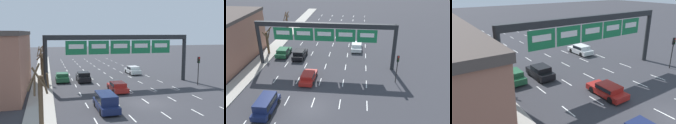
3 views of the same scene
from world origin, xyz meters
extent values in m
plane|color=#333338|center=(0.00, 0.00, 0.00)|extent=(220.00, 220.00, 0.00)
cube|color=white|center=(-6.60, 1.00, 0.01)|extent=(0.12, 2.00, 0.01)
cube|color=white|center=(-6.60, 6.00, 0.01)|extent=(0.12, 2.00, 0.01)
cube|color=white|center=(-6.60, 11.00, 0.01)|extent=(0.12, 2.00, 0.01)
cube|color=white|center=(-6.60, 16.00, 0.01)|extent=(0.12, 2.00, 0.01)
cube|color=white|center=(-6.60, 21.00, 0.01)|extent=(0.12, 2.00, 0.01)
cube|color=white|center=(-6.60, 26.00, 0.01)|extent=(0.12, 2.00, 0.01)
cube|color=white|center=(-6.60, 31.00, 0.01)|extent=(0.12, 2.00, 0.01)
cube|color=white|center=(-6.60, 36.00, 0.01)|extent=(0.12, 2.00, 0.01)
cube|color=white|center=(-6.60, 41.00, 0.01)|extent=(0.12, 2.00, 0.01)
cube|color=white|center=(-6.60, 46.00, 0.01)|extent=(0.12, 2.00, 0.01)
cube|color=white|center=(-3.30, 1.00, 0.01)|extent=(0.12, 2.00, 0.01)
cube|color=white|center=(-3.30, 6.00, 0.01)|extent=(0.12, 2.00, 0.01)
cube|color=white|center=(-3.30, 11.00, 0.01)|extent=(0.12, 2.00, 0.01)
cube|color=white|center=(-3.30, 16.00, 0.01)|extent=(0.12, 2.00, 0.01)
cube|color=white|center=(-3.30, 21.00, 0.01)|extent=(0.12, 2.00, 0.01)
cube|color=white|center=(-3.30, 26.00, 0.01)|extent=(0.12, 2.00, 0.01)
cube|color=white|center=(-3.30, 31.00, 0.01)|extent=(0.12, 2.00, 0.01)
cube|color=white|center=(-3.30, 36.00, 0.01)|extent=(0.12, 2.00, 0.01)
cube|color=white|center=(-3.30, 41.00, 0.01)|extent=(0.12, 2.00, 0.01)
cube|color=white|center=(-3.30, 46.00, 0.01)|extent=(0.12, 2.00, 0.01)
cube|color=white|center=(0.00, 1.00, 0.01)|extent=(0.12, 2.00, 0.01)
cube|color=white|center=(0.00, 6.00, 0.01)|extent=(0.12, 2.00, 0.01)
cube|color=white|center=(0.00, 11.00, 0.01)|extent=(0.12, 2.00, 0.01)
cube|color=white|center=(0.00, 16.00, 0.01)|extent=(0.12, 2.00, 0.01)
cube|color=white|center=(0.00, 21.00, 0.01)|extent=(0.12, 2.00, 0.01)
cube|color=white|center=(0.00, 26.00, 0.01)|extent=(0.12, 2.00, 0.01)
cube|color=white|center=(0.00, 31.00, 0.01)|extent=(0.12, 2.00, 0.01)
cube|color=white|center=(0.00, 36.00, 0.01)|extent=(0.12, 2.00, 0.01)
cube|color=white|center=(0.00, 41.00, 0.01)|extent=(0.12, 2.00, 0.01)
cube|color=white|center=(0.00, 46.00, 0.01)|extent=(0.12, 2.00, 0.01)
cube|color=white|center=(3.30, 1.00, 0.01)|extent=(0.12, 2.00, 0.01)
cube|color=white|center=(3.30, 6.00, 0.01)|extent=(0.12, 2.00, 0.01)
cube|color=white|center=(3.30, 11.00, 0.01)|extent=(0.12, 2.00, 0.01)
cube|color=white|center=(3.30, 16.00, 0.01)|extent=(0.12, 2.00, 0.01)
cube|color=white|center=(3.30, 21.00, 0.01)|extent=(0.12, 2.00, 0.01)
cube|color=white|center=(3.30, 26.00, 0.01)|extent=(0.12, 2.00, 0.01)
cube|color=white|center=(3.30, 31.00, 0.01)|extent=(0.12, 2.00, 0.01)
cube|color=white|center=(3.30, 36.00, 0.01)|extent=(0.12, 2.00, 0.01)
cube|color=white|center=(3.30, 41.00, 0.01)|extent=(0.12, 2.00, 0.01)
cube|color=white|center=(3.30, 46.00, 0.01)|extent=(0.12, 2.00, 0.01)
cube|color=white|center=(6.60, 1.00, 0.01)|extent=(0.12, 2.00, 0.01)
cube|color=white|center=(6.60, 6.00, 0.01)|extent=(0.12, 2.00, 0.01)
cube|color=white|center=(6.60, 11.00, 0.01)|extent=(0.12, 2.00, 0.01)
cube|color=white|center=(6.60, 16.00, 0.01)|extent=(0.12, 2.00, 0.01)
cube|color=white|center=(6.60, 21.00, 0.01)|extent=(0.12, 2.00, 0.01)
cube|color=white|center=(6.60, 26.00, 0.01)|extent=(0.12, 2.00, 0.01)
cube|color=white|center=(6.60, 31.00, 0.01)|extent=(0.12, 2.00, 0.01)
cube|color=white|center=(6.60, 36.00, 0.01)|extent=(0.12, 2.00, 0.01)
cube|color=white|center=(6.60, 41.00, 0.01)|extent=(0.12, 2.00, 0.01)
cube|color=white|center=(6.60, 46.00, 0.01)|extent=(0.12, 2.00, 0.01)
cylinder|color=#232628|center=(-10.70, 11.04, 3.64)|extent=(0.59, 0.59, 7.28)
cylinder|color=#232628|center=(10.70, 11.04, 3.64)|extent=(0.59, 0.59, 7.28)
cube|color=#232628|center=(0.00, 11.04, 6.93)|extent=(21.40, 0.60, 0.70)
cube|color=#197542|center=(-6.47, 10.70, 5.50)|extent=(2.99, 0.08, 1.97)
cube|color=white|center=(-6.47, 10.65, 5.67)|extent=(2.09, 0.02, 0.63)
cube|color=#197542|center=(-3.24, 10.70, 5.50)|extent=(2.99, 0.08, 1.97)
cube|color=white|center=(-3.24, 10.65, 5.67)|extent=(2.09, 0.02, 0.63)
cube|color=#197542|center=(0.00, 10.70, 5.50)|extent=(2.99, 0.08, 1.97)
cube|color=white|center=(0.00, 10.65, 5.67)|extent=(2.09, 0.02, 0.63)
cube|color=#197542|center=(3.24, 10.70, 5.50)|extent=(2.99, 0.08, 1.97)
cube|color=white|center=(3.24, 10.65, 5.67)|extent=(2.09, 0.02, 0.63)
cube|color=#197542|center=(6.47, 10.70, 5.50)|extent=(2.99, 0.08, 1.97)
cube|color=white|center=(6.47, 10.65, 5.67)|extent=(2.09, 0.02, 0.63)
cube|color=#235B38|center=(-8.28, 14.72, 0.54)|extent=(1.93, 3.93, 0.68)
cube|color=#235B38|center=(-8.28, 14.49, 1.14)|extent=(1.78, 2.04, 0.51)
cube|color=black|center=(-8.28, 14.49, 1.14)|extent=(1.82, 1.88, 0.37)
cylinder|color=black|center=(-9.16, 15.90, 0.33)|extent=(0.22, 0.66, 0.66)
cylinder|color=black|center=(-7.40, 15.90, 0.33)|extent=(0.22, 0.66, 0.66)
cylinder|color=black|center=(-9.16, 13.54, 0.33)|extent=(0.22, 0.66, 0.66)
cylinder|color=black|center=(-7.40, 13.54, 0.33)|extent=(0.22, 0.66, 0.66)
cube|color=silver|center=(4.88, 18.90, 0.53)|extent=(1.92, 4.39, 0.66)
cube|color=silver|center=(4.88, 18.63, 1.15)|extent=(1.77, 2.28, 0.57)
cube|color=black|center=(4.88, 18.63, 1.15)|extent=(1.81, 2.10, 0.41)
cylinder|color=black|center=(4.01, 20.21, 0.33)|extent=(0.22, 0.66, 0.66)
cylinder|color=black|center=(5.76, 20.21, 0.33)|extent=(0.22, 0.66, 0.66)
cylinder|color=black|center=(4.01, 17.58, 0.33)|extent=(0.22, 0.66, 0.66)
cylinder|color=black|center=(5.76, 17.58, 0.33)|extent=(0.22, 0.66, 0.66)
cube|color=black|center=(-5.06, 14.03, 0.57)|extent=(1.89, 4.10, 0.74)
cube|color=black|center=(-5.06, 13.79, 1.23)|extent=(1.74, 2.13, 0.57)
cube|color=black|center=(-5.06, 13.79, 1.23)|extent=(1.78, 1.96, 0.41)
cylinder|color=black|center=(-5.92, 15.26, 0.33)|extent=(0.22, 0.66, 0.66)
cylinder|color=black|center=(-4.20, 15.26, 0.33)|extent=(0.22, 0.66, 0.66)
cylinder|color=black|center=(-5.92, 12.80, 0.33)|extent=(0.22, 0.66, 0.66)
cylinder|color=black|center=(-4.20, 12.80, 0.33)|extent=(0.22, 0.66, 0.66)
cube|color=maroon|center=(-1.73, 6.23, 0.48)|extent=(1.84, 4.34, 0.56)
cube|color=maroon|center=(-1.73, 5.97, 1.01)|extent=(1.69, 2.26, 0.50)
cube|color=black|center=(-1.73, 5.97, 1.01)|extent=(1.73, 2.08, 0.36)
cylinder|color=black|center=(-2.56, 7.53, 0.33)|extent=(0.22, 0.66, 0.66)
cylinder|color=black|center=(-0.89, 7.53, 0.33)|extent=(0.22, 0.66, 0.66)
cylinder|color=black|center=(-2.56, 4.92, 0.33)|extent=(0.22, 0.66, 0.66)
cylinder|color=black|center=(-0.89, 4.92, 0.33)|extent=(0.22, 0.66, 0.66)
cube|color=#19234C|center=(-5.03, -1.09, 0.51)|extent=(1.80, 4.69, 0.62)
cube|color=#19234C|center=(-5.03, -1.13, 1.27)|extent=(1.66, 3.28, 0.89)
cube|color=black|center=(-5.03, -1.13, 1.27)|extent=(1.69, 3.02, 0.64)
cylinder|color=black|center=(-5.84, 0.32, 0.33)|extent=(0.22, 0.66, 0.66)
cylinder|color=black|center=(-4.21, 0.32, 0.33)|extent=(0.22, 0.66, 0.66)
cylinder|color=black|center=(-5.84, -2.49, 0.33)|extent=(0.22, 0.66, 0.66)
cylinder|color=black|center=(-4.21, -2.49, 0.33)|extent=(0.22, 0.66, 0.66)
cylinder|color=black|center=(10.71, 7.01, 1.62)|extent=(0.12, 0.12, 3.25)
cube|color=black|center=(10.71, 7.01, 3.70)|extent=(0.30, 0.24, 0.90)
sphere|color=red|center=(10.71, 6.88, 4.00)|extent=(0.20, 0.20, 0.20)
sphere|color=#412F0C|center=(10.71, 6.88, 3.70)|extent=(0.20, 0.20, 0.20)
sphere|color=#0E3515|center=(10.71, 6.88, 3.40)|extent=(0.20, 0.20, 0.20)
cylinder|color=brown|center=(-11.18, 15.01, 2.18)|extent=(0.43, 0.43, 4.06)
cylinder|color=brown|center=(-10.88, 15.43, 3.90)|extent=(1.08, 0.88, 2.24)
cylinder|color=brown|center=(-11.15, 14.52, 3.79)|extent=(1.15, 0.26, 1.24)
cylinder|color=brown|center=(-11.25, 15.78, 4.16)|extent=(1.69, 0.34, 1.66)
cylinder|color=brown|center=(-11.59, 27.69, 2.27)|extent=(0.36, 0.36, 4.24)
cylinder|color=brown|center=(-11.78, 28.12, 3.39)|extent=(1.05, 0.58, 1.22)
cylinder|color=brown|center=(-12.11, 27.90, 3.83)|extent=(0.63, 1.24, 2.13)
cylinder|color=brown|center=(-11.62, 28.20, 4.46)|extent=(1.15, 0.24, 1.19)
cylinder|color=brown|center=(-11.23, 27.68, 4.33)|extent=(0.17, 0.86, 1.30)
camera|label=1|loc=(-10.60, -24.33, 7.65)|focal=40.00mm
camera|label=2|loc=(5.31, -20.68, 16.02)|focal=35.00mm
camera|label=3|loc=(-16.31, -7.57, 10.53)|focal=35.00mm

